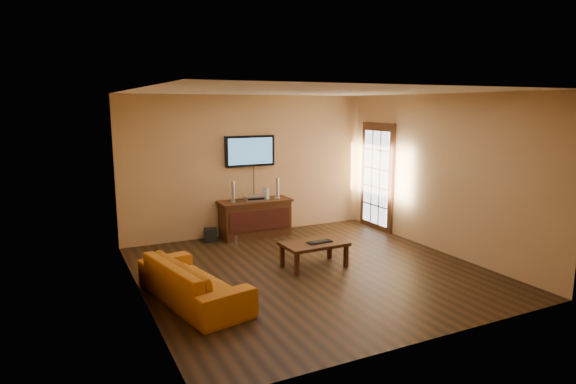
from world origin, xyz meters
TOP-DOWN VIEW (x-y plane):
  - ground_plane at (0.00, 0.00)m, footprint 5.00×5.00m
  - room_walls at (0.00, 0.62)m, footprint 5.00×5.00m
  - french_door at (2.46, 1.70)m, footprint 0.07×1.02m
  - media_console at (-0.01, 2.23)m, footprint 1.41×0.54m
  - television at (-0.01, 2.45)m, footprint 1.00×0.08m
  - coffee_table at (0.13, 0.15)m, footprint 1.02×0.63m
  - sofa at (-1.93, -0.33)m, footprint 0.94×1.97m
  - speaker_left at (-0.45, 2.22)m, footprint 0.11×0.11m
  - speaker_right at (0.46, 2.22)m, footprint 0.11×0.11m
  - av_receiver at (-0.01, 2.24)m, footprint 0.41×0.32m
  - game_console at (0.24, 2.26)m, footprint 0.07×0.17m
  - subwoofer at (-0.90, 2.26)m, footprint 0.29×0.29m
  - bottle at (-0.55, 1.81)m, footprint 0.06×0.06m
  - keyboard at (0.20, 0.10)m, footprint 0.41×0.17m

SIDE VIEW (x-z plane):
  - ground_plane at x=0.00m, z-range 0.00..0.00m
  - bottle at x=-0.55m, z-range -0.01..0.18m
  - subwoofer at x=-0.90m, z-range 0.00..0.24m
  - coffee_table at x=0.13m, z-range 0.15..0.54m
  - media_console at x=-0.01m, z-range 0.00..0.71m
  - sofa at x=-1.93m, z-range 0.00..0.74m
  - keyboard at x=0.20m, z-range 0.40..0.42m
  - av_receiver at x=-0.01m, z-range 0.71..0.80m
  - game_console at x=0.24m, z-range 0.71..0.93m
  - speaker_left at x=-0.45m, z-range 0.69..1.10m
  - speaker_right at x=0.46m, z-range 0.69..1.10m
  - french_door at x=2.46m, z-range -0.06..2.16m
  - television at x=-0.01m, z-range 1.34..1.93m
  - room_walls at x=0.00m, z-range -0.81..4.19m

